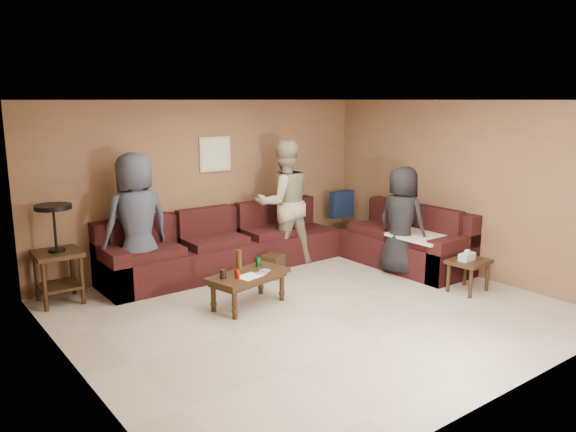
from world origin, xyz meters
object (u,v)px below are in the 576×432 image
(side_table_right, at_px, (468,264))
(end_table_left, at_px, (57,252))
(sectional_sofa, at_px, (291,248))
(person_middle, at_px, (284,203))
(person_left, at_px, (137,223))
(coffee_table, at_px, (248,278))
(waste_bin, at_px, (273,266))
(person_right, at_px, (402,221))

(side_table_right, bearing_deg, end_table_left, 147.52)
(sectional_sofa, bearing_deg, end_table_left, 168.87)
(end_table_left, distance_m, person_middle, 3.30)
(sectional_sofa, relative_size, person_left, 2.51)
(side_table_right, relative_size, person_middle, 0.30)
(coffee_table, distance_m, side_table_right, 2.92)
(end_table_left, relative_size, person_left, 0.68)
(person_left, bearing_deg, side_table_right, 137.40)
(coffee_table, xyz_separation_m, waste_bin, (0.91, 0.76, -0.20))
(end_table_left, distance_m, person_left, 1.03)
(end_table_left, bearing_deg, side_table_right, -32.48)
(waste_bin, bearing_deg, coffee_table, -140.07)
(sectional_sofa, bearing_deg, person_left, 168.10)
(side_table_right, xyz_separation_m, person_left, (-3.45, 2.66, 0.55))
(end_table_left, relative_size, waste_bin, 3.83)
(person_left, relative_size, person_middle, 0.97)
(person_middle, distance_m, person_right, 1.80)
(side_table_right, bearing_deg, coffee_table, 153.50)
(coffee_table, relative_size, side_table_right, 1.89)
(sectional_sofa, xyz_separation_m, side_table_right, (1.26, -2.20, 0.05))
(coffee_table, bearing_deg, person_middle, 40.22)
(waste_bin, bearing_deg, sectional_sofa, 16.78)
(end_table_left, bearing_deg, waste_bin, -15.49)
(end_table_left, height_order, person_right, person_right)
(waste_bin, xyz_separation_m, person_left, (-1.75, 0.60, 0.76))
(waste_bin, height_order, person_left, person_left)
(person_left, bearing_deg, person_middle, 171.85)
(end_table_left, bearing_deg, coffee_table, -39.84)
(sectional_sofa, height_order, waste_bin, sectional_sofa)
(sectional_sofa, bearing_deg, person_right, -44.36)
(person_middle, bearing_deg, waste_bin, 51.15)
(end_table_left, distance_m, side_table_right, 5.27)
(person_right, bearing_deg, end_table_left, 59.67)
(person_left, relative_size, person_right, 1.17)
(waste_bin, bearing_deg, person_left, 161.24)
(person_left, xyz_separation_m, person_middle, (2.30, -0.13, 0.03))
(sectional_sofa, xyz_separation_m, coffee_table, (-1.35, -0.90, 0.04))
(sectional_sofa, distance_m, person_left, 2.32)
(sectional_sofa, distance_m, person_right, 1.67)
(sectional_sofa, xyz_separation_m, person_middle, (0.10, 0.34, 0.63))
(end_table_left, xyz_separation_m, person_middle, (3.28, -0.29, 0.30))
(coffee_table, bearing_deg, sectional_sofa, 33.53)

